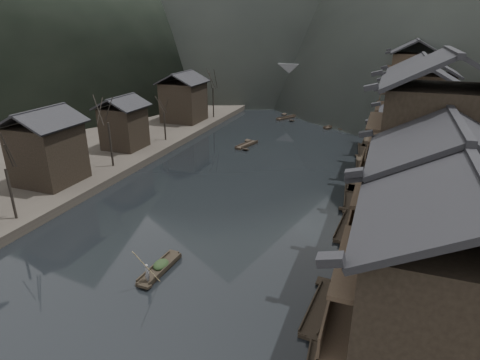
% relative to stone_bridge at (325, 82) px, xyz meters
% --- Properties ---
extents(water, '(300.00, 300.00, 0.00)m').
position_rel_stone_bridge_xyz_m(water, '(0.00, -72.00, -5.11)').
color(water, black).
rests_on(water, ground).
extents(left_bank, '(40.00, 200.00, 1.20)m').
position_rel_stone_bridge_xyz_m(left_bank, '(-35.00, -32.00, -4.51)').
color(left_bank, '#2D2823').
rests_on(left_bank, ground).
extents(stilt_houses, '(9.00, 67.60, 16.43)m').
position_rel_stone_bridge_xyz_m(stilt_houses, '(17.28, -52.47, 3.81)').
color(stilt_houses, black).
rests_on(stilt_houses, ground).
extents(left_houses, '(8.10, 53.20, 8.73)m').
position_rel_stone_bridge_xyz_m(left_houses, '(-20.50, -51.88, 0.55)').
color(left_houses, black).
rests_on(left_houses, left_bank).
extents(bare_trees, '(3.93, 59.81, 7.87)m').
position_rel_stone_bridge_xyz_m(bare_trees, '(-17.00, -54.27, 1.57)').
color(bare_trees, black).
rests_on(bare_trees, left_bank).
extents(moored_sampans, '(3.06, 67.27, 0.47)m').
position_rel_stone_bridge_xyz_m(moored_sampans, '(11.90, -47.88, -4.91)').
color(moored_sampans, black).
rests_on(moored_sampans, water).
extents(midriver_boats, '(14.14, 26.43, 0.45)m').
position_rel_stone_bridge_xyz_m(midriver_boats, '(-1.08, -24.78, -4.91)').
color(midriver_boats, black).
rests_on(midriver_boats, water).
extents(stone_bridge, '(40.00, 6.00, 9.00)m').
position_rel_stone_bridge_xyz_m(stone_bridge, '(0.00, 0.00, 0.00)').
color(stone_bridge, '#4C4C4F').
rests_on(stone_bridge, ground).
extents(hero_sampan, '(1.32, 5.13, 0.44)m').
position_rel_stone_bridge_xyz_m(hero_sampan, '(-0.73, -71.94, -4.91)').
color(hero_sampan, black).
rests_on(hero_sampan, water).
extents(cargo_heap, '(1.12, 1.47, 0.67)m').
position_rel_stone_bridge_xyz_m(cargo_heap, '(-0.75, -71.71, -4.34)').
color(cargo_heap, black).
rests_on(cargo_heap, hero_sampan).
extents(boatman, '(0.67, 0.63, 1.53)m').
position_rel_stone_bridge_xyz_m(boatman, '(-0.64, -73.72, -3.91)').
color(boatman, slate).
rests_on(boatman, hero_sampan).
extents(bamboo_pole, '(1.19, 1.98, 3.93)m').
position_rel_stone_bridge_xyz_m(bamboo_pole, '(-0.44, -73.72, -1.17)').
color(bamboo_pole, '#8C7A51').
rests_on(bamboo_pole, boatman).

